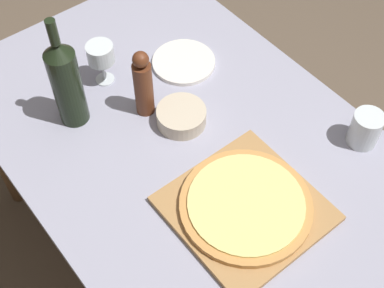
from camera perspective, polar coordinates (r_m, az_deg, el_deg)
The scene contains 10 objects.
ground_plane at distance 2.22m, azimuth 0.41°, elevation -12.25°, with size 12.00×12.00×0.00m, color brown.
dining_table at distance 1.63m, azimuth 0.55°, elevation -2.28°, with size 0.96×1.56×0.76m.
cutting_board at distance 1.44m, azimuth 5.71°, elevation -6.86°, with size 0.37×0.37×0.02m.
pizza at distance 1.43m, azimuth 5.77°, elevation -6.45°, with size 0.35×0.35×0.02m.
wine_bottle at distance 1.56m, azimuth -13.28°, elevation 6.46°, with size 0.09×0.09×0.37m.
pepper_mill at distance 1.57m, azimuth -5.23°, elevation 6.34°, with size 0.06×0.06×0.24m.
wine_glass at distance 1.68m, azimuth -9.73°, elevation 9.36°, with size 0.09×0.09×0.15m.
small_bowl at distance 1.60m, azimuth -1.14°, elevation 2.96°, with size 0.15×0.15×0.05m.
drinking_tumbler at distance 1.61m, azimuth 18.00°, elevation 1.54°, with size 0.09×0.09×0.11m.
dinner_plate at distance 1.78m, azimuth -0.89°, elevation 8.73°, with size 0.21×0.21×0.01m.
Camera 1 is at (-0.59, -0.72, 2.02)m, focal length 50.00 mm.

